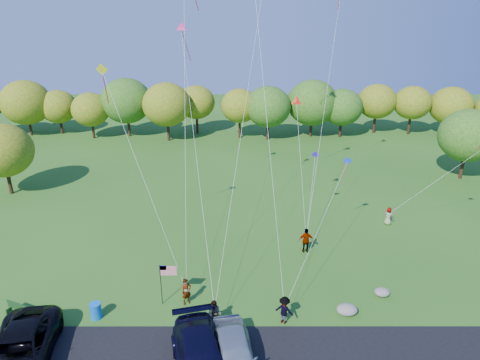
{
  "coord_description": "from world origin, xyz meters",
  "views": [
    {
      "loc": [
        0.44,
        -20.48,
        16.92
      ],
      "look_at": [
        0.45,
        6.0,
        6.25
      ],
      "focal_mm": 32.0,
      "sensor_mm": 36.0,
      "label": 1
    }
  ],
  "objects_px": {
    "flyer_b": "(215,313)",
    "flyer_e": "(388,216)",
    "minivan_dark": "(20,351)",
    "trash_barrel": "(96,311)",
    "flyer_d": "(306,240)",
    "flyer_a": "(186,291)",
    "park_bench": "(19,308)",
    "minivan_silver": "(234,355)",
    "flyer_c": "(284,310)"
  },
  "relations": [
    {
      "from": "flyer_e",
      "to": "park_bench",
      "type": "relative_size",
      "value": 1.0
    },
    {
      "from": "trash_barrel",
      "to": "park_bench",
      "type": "bearing_deg",
      "value": 176.51
    },
    {
      "from": "flyer_b",
      "to": "park_bench",
      "type": "xyz_separation_m",
      "value": [
        -11.65,
        0.9,
        -0.34
      ]
    },
    {
      "from": "flyer_a",
      "to": "flyer_c",
      "type": "xyz_separation_m",
      "value": [
        5.81,
        -1.71,
        -0.02
      ]
    },
    {
      "from": "flyer_d",
      "to": "trash_barrel",
      "type": "relative_size",
      "value": 1.97
    },
    {
      "from": "minivan_silver",
      "to": "park_bench",
      "type": "relative_size",
      "value": 3.4
    },
    {
      "from": "flyer_c",
      "to": "park_bench",
      "type": "xyz_separation_m",
      "value": [
        -15.63,
        0.69,
        -0.39
      ]
    },
    {
      "from": "flyer_b",
      "to": "minivan_dark",
      "type": "bearing_deg",
      "value": -141.0
    },
    {
      "from": "flyer_b",
      "to": "trash_barrel",
      "type": "xyz_separation_m",
      "value": [
        -6.99,
        0.62,
        -0.32
      ]
    },
    {
      "from": "park_bench",
      "to": "trash_barrel",
      "type": "xyz_separation_m",
      "value": [
        4.66,
        -0.28,
        0.02
      ]
    },
    {
      "from": "trash_barrel",
      "to": "flyer_e",
      "type": "bearing_deg",
      "value": 29.22
    },
    {
      "from": "park_bench",
      "to": "minivan_dark",
      "type": "bearing_deg",
      "value": -39.99
    },
    {
      "from": "flyer_c",
      "to": "flyer_e",
      "type": "bearing_deg",
      "value": -103.04
    },
    {
      "from": "minivan_dark",
      "to": "minivan_silver",
      "type": "xyz_separation_m",
      "value": [
        10.75,
        -0.27,
        0.0
      ]
    },
    {
      "from": "flyer_e",
      "to": "park_bench",
      "type": "bearing_deg",
      "value": 59.32
    },
    {
      "from": "flyer_d",
      "to": "flyer_e",
      "type": "bearing_deg",
      "value": -150.66
    },
    {
      "from": "flyer_d",
      "to": "trash_barrel",
      "type": "height_order",
      "value": "flyer_d"
    },
    {
      "from": "minivan_silver",
      "to": "flyer_e",
      "type": "height_order",
      "value": "minivan_silver"
    },
    {
      "from": "flyer_e",
      "to": "trash_barrel",
      "type": "bearing_deg",
      "value": 64.5
    },
    {
      "from": "minivan_silver",
      "to": "trash_barrel",
      "type": "bearing_deg",
      "value": 143.81
    },
    {
      "from": "flyer_b",
      "to": "flyer_d",
      "type": "distance_m",
      "value": 10.14
    },
    {
      "from": "minivan_silver",
      "to": "flyer_b",
      "type": "bearing_deg",
      "value": 98.71
    },
    {
      "from": "minivan_dark",
      "to": "trash_barrel",
      "type": "relative_size",
      "value": 6.55
    },
    {
      "from": "minivan_dark",
      "to": "flyer_a",
      "type": "height_order",
      "value": "minivan_dark"
    },
    {
      "from": "park_bench",
      "to": "flyer_c",
      "type": "bearing_deg",
      "value": 20.18
    },
    {
      "from": "minivan_dark",
      "to": "minivan_silver",
      "type": "height_order",
      "value": "same"
    },
    {
      "from": "park_bench",
      "to": "flyer_a",
      "type": "bearing_deg",
      "value": 28.62
    },
    {
      "from": "minivan_silver",
      "to": "trash_barrel",
      "type": "xyz_separation_m",
      "value": [
        -8.14,
        3.94,
        -0.46
      ]
    },
    {
      "from": "flyer_a",
      "to": "minivan_silver",
      "type": "bearing_deg",
      "value": -96.41
    },
    {
      "from": "flyer_c",
      "to": "park_bench",
      "type": "height_order",
      "value": "flyer_c"
    },
    {
      "from": "minivan_silver",
      "to": "flyer_e",
      "type": "bearing_deg",
      "value": 40.46
    },
    {
      "from": "minivan_silver",
      "to": "trash_barrel",
      "type": "height_order",
      "value": "minivan_silver"
    },
    {
      "from": "flyer_b",
      "to": "park_bench",
      "type": "distance_m",
      "value": 11.69
    },
    {
      "from": "flyer_e",
      "to": "flyer_b",
      "type": "bearing_deg",
      "value": 76.82
    },
    {
      "from": "flyer_b",
      "to": "flyer_e",
      "type": "distance_m",
      "value": 18.53
    },
    {
      "from": "flyer_b",
      "to": "park_bench",
      "type": "bearing_deg",
      "value": -163.07
    },
    {
      "from": "minivan_dark",
      "to": "flyer_b",
      "type": "height_order",
      "value": "minivan_dark"
    },
    {
      "from": "flyer_e",
      "to": "park_bench",
      "type": "distance_m",
      "value": 27.94
    },
    {
      "from": "minivan_silver",
      "to": "trash_barrel",
      "type": "relative_size",
      "value": 5.34
    },
    {
      "from": "flyer_c",
      "to": "flyer_e",
      "type": "relative_size",
      "value": 1.12
    },
    {
      "from": "flyer_e",
      "to": "trash_barrel",
      "type": "distance_m",
      "value": 23.9
    },
    {
      "from": "minivan_silver",
      "to": "flyer_e",
      "type": "relative_size",
      "value": 3.41
    },
    {
      "from": "flyer_c",
      "to": "flyer_e",
      "type": "xyz_separation_m",
      "value": [
        9.88,
        12.07,
        -0.09
      ]
    },
    {
      "from": "park_bench",
      "to": "flyer_d",
      "type": "bearing_deg",
      "value": 44.0
    },
    {
      "from": "flyer_c",
      "to": "park_bench",
      "type": "bearing_deg",
      "value": 23.74
    },
    {
      "from": "flyer_d",
      "to": "flyer_c",
      "type": "bearing_deg",
      "value": 72.24
    },
    {
      "from": "flyer_a",
      "to": "trash_barrel",
      "type": "distance_m",
      "value": 5.34
    },
    {
      "from": "flyer_c",
      "to": "flyer_e",
      "type": "height_order",
      "value": "flyer_c"
    },
    {
      "from": "flyer_e",
      "to": "flyer_d",
      "type": "bearing_deg",
      "value": 65.41
    },
    {
      "from": "minivan_dark",
      "to": "flyer_e",
      "type": "relative_size",
      "value": 4.18
    }
  ]
}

